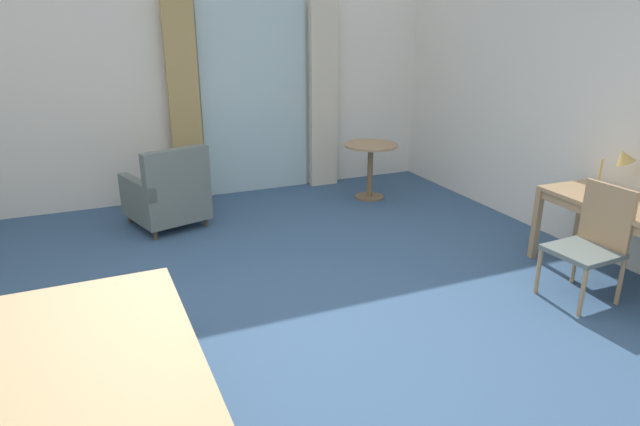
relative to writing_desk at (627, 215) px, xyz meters
The scene contains 11 objects.
ground 2.84m from the writing_desk, behind, with size 6.82×7.69×0.10m, color #38567A.
wall_back 4.91m from the writing_desk, 124.20° to the left, with size 6.42×0.12×2.80m, color white.
wall_right 0.97m from the writing_desk, 45.40° to the left, with size 0.12×7.29×2.80m, color white.
balcony_glass_door 4.46m from the writing_desk, 117.22° to the left, with size 1.40×0.02×2.46m, color silver.
curtain_panel_left 4.87m from the writing_desk, 127.50° to the left, with size 0.37×0.10×2.47m, color tan.
curtain_panel_right 4.03m from the writing_desk, 106.08° to the left, with size 0.38×0.10×2.47m, color beige.
writing_desk is the anchor object (origin of this frame).
desk_chair 0.46m from the writing_desk, behind, with size 0.50×0.50×0.95m.
desk_lamp 0.50m from the writing_desk, 59.59° to the left, with size 0.29×0.29×0.43m.
armchair_by_window 4.49m from the writing_desk, 138.25° to the left, with size 0.92×0.97×0.92m.
round_cafe_table 3.13m from the writing_desk, 104.97° to the left, with size 0.67×0.67×0.71m.
Camera 1 is at (-1.34, -3.39, 2.17)m, focal length 30.83 mm.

